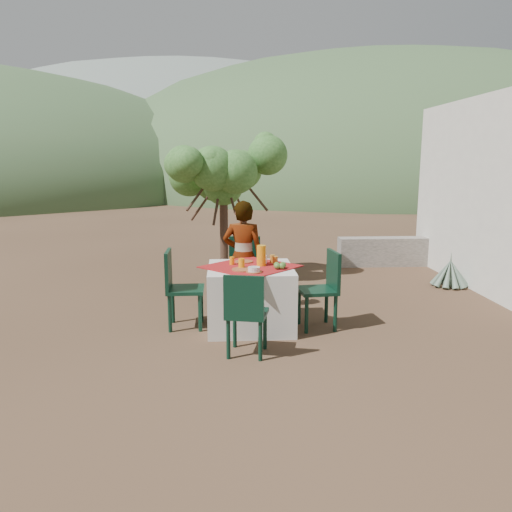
{
  "coord_description": "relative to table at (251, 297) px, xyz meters",
  "views": [
    {
      "loc": [
        0.14,
        -5.99,
        2.01
      ],
      "look_at": [
        0.51,
        0.3,
        0.81
      ],
      "focal_mm": 35.0,
      "sensor_mm": 36.0,
      "label": 1
    }
  ],
  "objects": [
    {
      "name": "ground",
      "position": [
        -0.42,
        0.1,
        -0.38
      ],
      "size": [
        160.0,
        160.0,
        0.0
      ],
      "primitive_type": "plane",
      "color": "#3E291C",
      "rests_on": "ground"
    },
    {
      "name": "table",
      "position": [
        0.0,
        0.0,
        0.0
      ],
      "size": [
        1.3,
        1.3,
        0.76
      ],
      "color": "beige",
      "rests_on": "ground"
    },
    {
      "name": "chair_far",
      "position": [
        -0.03,
        0.98,
        0.15
      ],
      "size": [
        0.45,
        0.45,
        0.96
      ],
      "rotation": [
        0.0,
        0.0,
        -0.02
      ],
      "color": "black",
      "rests_on": "ground"
    },
    {
      "name": "chair_near",
      "position": [
        -0.1,
        -0.96,
        0.11
      ],
      "size": [
        0.49,
        0.49,
        0.89
      ],
      "rotation": [
        0.0,
        0.0,
        2.92
      ],
      "color": "black",
      "rests_on": "ground"
    },
    {
      "name": "chair_left",
      "position": [
        -0.87,
        0.03,
        0.15
      ],
      "size": [
        0.44,
        0.44,
        0.96
      ],
      "rotation": [
        0.0,
        0.0,
        1.58
      ],
      "color": "black",
      "rests_on": "ground"
    },
    {
      "name": "chair_right",
      "position": [
        0.88,
        -0.09,
        0.15
      ],
      "size": [
        0.48,
        0.48,
        0.95
      ],
      "rotation": [
        0.0,
        0.0,
        4.82
      ],
      "color": "black",
      "rests_on": "ground"
    },
    {
      "name": "person",
      "position": [
        -0.07,
        0.65,
        0.37
      ],
      "size": [
        0.61,
        0.46,
        1.5
      ],
      "primitive_type": "imported",
      "rotation": [
        0.0,
        0.0,
        2.95
      ],
      "color": "#8C6651",
      "rests_on": "ground"
    },
    {
      "name": "shrub_tree",
      "position": [
        -0.26,
        2.51,
        1.32
      ],
      "size": [
        1.83,
        1.79,
        2.15
      ],
      "color": "#4C3126",
      "rests_on": "ground"
    },
    {
      "name": "agave",
      "position": [
        3.33,
        1.8,
        -0.17
      ],
      "size": [
        0.59,
        0.6,
        0.63
      ],
      "rotation": [
        0.0,
        0.0,
        0.29
      ],
      "color": "slate",
      "rests_on": "ground"
    },
    {
      "name": "stone_wall",
      "position": [
        3.18,
        3.5,
        -0.1
      ],
      "size": [
        2.6,
        0.35,
        0.55
      ],
      "primitive_type": "cube",
      "color": "gray",
      "rests_on": "ground"
    },
    {
      "name": "hill_near_right",
      "position": [
        11.58,
        36.1,
        -0.38
      ],
      "size": [
        48.0,
        48.0,
        20.0
      ],
      "primitive_type": "ellipsoid",
      "color": "#34512D",
      "rests_on": "ground"
    },
    {
      "name": "hill_far_center",
      "position": [
        -4.42,
        52.1,
        -0.38
      ],
      "size": [
        60.0,
        60.0,
        24.0
      ],
      "primitive_type": "ellipsoid",
      "color": "slate",
      "rests_on": "ground"
    },
    {
      "name": "hill_far_right",
      "position": [
        27.58,
        46.1,
        -0.38
      ],
      "size": [
        36.0,
        36.0,
        14.0
      ],
      "primitive_type": "ellipsoid",
      "color": "slate",
      "rests_on": "ground"
    },
    {
      "name": "plate_far",
      "position": [
        -0.07,
        0.24,
        0.39
      ],
      "size": [
        0.23,
        0.23,
        0.01
      ],
      "primitive_type": "cylinder",
      "color": "brown",
      "rests_on": "table"
    },
    {
      "name": "plate_near",
      "position": [
        -0.1,
        -0.22,
        0.39
      ],
      "size": [
        0.26,
        0.26,
        0.01
      ],
      "primitive_type": "cylinder",
      "color": "brown",
      "rests_on": "table"
    },
    {
      "name": "glass_far",
      "position": [
        -0.22,
        0.1,
        0.43
      ],
      "size": [
        0.06,
        0.06,
        0.09
      ],
      "primitive_type": "cylinder",
      "color": "orange",
      "rests_on": "table"
    },
    {
      "name": "glass_near",
      "position": [
        -0.11,
        -0.13,
        0.44
      ],
      "size": [
        0.07,
        0.07,
        0.12
      ],
      "primitive_type": "cylinder",
      "color": "orange",
      "rests_on": "table"
    },
    {
      "name": "juice_pitcher",
      "position": [
        0.13,
        0.02,
        0.51
      ],
      "size": [
        0.11,
        0.11,
        0.25
      ],
      "primitive_type": "cylinder",
      "color": "orange",
      "rests_on": "table"
    },
    {
      "name": "bowl_plate",
      "position": [
        0.02,
        -0.35,
        0.39
      ],
      "size": [
        0.19,
        0.19,
        0.01
      ],
      "primitive_type": "cylinder",
      "color": "brown",
      "rests_on": "table"
    },
    {
      "name": "white_bowl",
      "position": [
        0.02,
        -0.35,
        0.42
      ],
      "size": [
        0.14,
        0.14,
        0.05
      ],
      "primitive_type": "cylinder",
      "color": "silver",
      "rests_on": "bowl_plate"
    },
    {
      "name": "jar_left",
      "position": [
        0.31,
        0.09,
        0.43
      ],
      "size": [
        0.06,
        0.06,
        0.1
      ],
      "primitive_type": "cylinder",
      "color": "#C57622",
      "rests_on": "table"
    },
    {
      "name": "jar_right",
      "position": [
        0.28,
        0.19,
        0.43
      ],
      "size": [
        0.06,
        0.06,
        0.1
      ],
      "primitive_type": "cylinder",
      "color": "#C57622",
      "rests_on": "table"
    },
    {
      "name": "napkin_holder",
      "position": [
        0.17,
        0.15,
        0.43
      ],
      "size": [
        0.09,
        0.07,
        0.1
      ],
      "primitive_type": "cube",
      "rotation": [
        0.0,
        0.0,
        -0.35
      ],
      "color": "silver",
      "rests_on": "table"
    },
    {
      "name": "fruit_cluster",
      "position": [
        0.34,
        -0.17,
        0.42
      ],
      "size": [
        0.15,
        0.14,
        0.08
      ],
      "color": "#4D7A2C",
      "rests_on": "table"
    }
  ]
}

